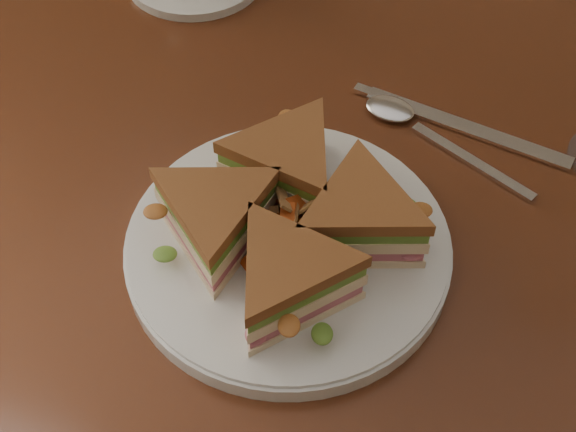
{
  "coord_description": "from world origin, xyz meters",
  "views": [
    {
      "loc": [
        0.14,
        -0.46,
        1.29
      ],
      "look_at": [
        -0.04,
        -0.11,
        0.8
      ],
      "focal_mm": 50.0,
      "sensor_mm": 36.0,
      "label": 1
    }
  ],
  "objects_px": {
    "table": "(372,241)",
    "plate": "(288,248)",
    "sandwich_wedges": "(288,220)",
    "spoon": "(409,122)",
    "knife": "(452,123)"
  },
  "relations": [
    {
      "from": "spoon",
      "to": "knife",
      "type": "height_order",
      "value": "spoon"
    },
    {
      "from": "spoon",
      "to": "knife",
      "type": "xyz_separation_m",
      "value": [
        0.04,
        0.02,
        -0.0
      ]
    },
    {
      "from": "sandwich_wedges",
      "to": "spoon",
      "type": "bearing_deg",
      "value": 79.44
    },
    {
      "from": "knife",
      "to": "spoon",
      "type": "bearing_deg",
      "value": -151.6
    },
    {
      "from": "knife",
      "to": "plate",
      "type": "bearing_deg",
      "value": -107.59
    },
    {
      "from": "sandwich_wedges",
      "to": "table",
      "type": "bearing_deg",
      "value": 72.85
    },
    {
      "from": "sandwich_wedges",
      "to": "knife",
      "type": "relative_size",
      "value": 1.2
    },
    {
      "from": "plate",
      "to": "sandwich_wedges",
      "type": "relative_size",
      "value": 1.03
    },
    {
      "from": "table",
      "to": "knife",
      "type": "bearing_deg",
      "value": 68.25
    },
    {
      "from": "plate",
      "to": "knife",
      "type": "height_order",
      "value": "plate"
    },
    {
      "from": "table",
      "to": "knife",
      "type": "xyz_separation_m",
      "value": [
        0.04,
        0.09,
        0.1
      ]
    },
    {
      "from": "sandwich_wedges",
      "to": "spoon",
      "type": "relative_size",
      "value": 1.45
    },
    {
      "from": "knife",
      "to": "sandwich_wedges",
      "type": "bearing_deg",
      "value": -107.59
    },
    {
      "from": "table",
      "to": "plate",
      "type": "relative_size",
      "value": 4.51
    },
    {
      "from": "plate",
      "to": "knife",
      "type": "relative_size",
      "value": 1.23
    }
  ]
}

